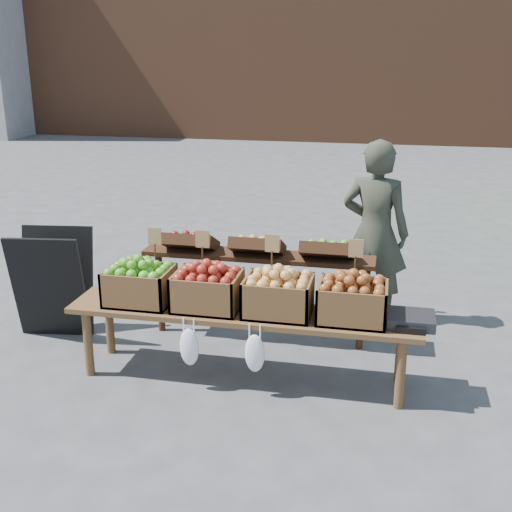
% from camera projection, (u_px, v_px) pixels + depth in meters
% --- Properties ---
extents(ground, '(80.00, 80.00, 0.00)m').
position_uv_depth(ground, '(306.00, 361.00, 5.33)').
color(ground, '#4A4A4C').
extents(vendor, '(0.70, 0.54, 1.72)m').
position_uv_depth(vendor, '(375.00, 233.00, 5.90)').
color(vendor, '#313528').
rests_on(vendor, ground).
extents(chalkboard_sign, '(0.69, 0.44, 0.98)m').
position_uv_depth(chalkboard_sign, '(53.00, 283.00, 5.69)').
color(chalkboard_sign, black).
rests_on(chalkboard_sign, ground).
extents(back_table, '(2.10, 0.44, 1.04)m').
position_uv_depth(back_table, '(258.00, 284.00, 5.58)').
color(back_table, '#311B0E').
rests_on(back_table, ground).
extents(display_bench, '(2.70, 0.56, 0.57)m').
position_uv_depth(display_bench, '(243.00, 345.00, 4.98)').
color(display_bench, brown).
rests_on(display_bench, ground).
extents(crate_golden_apples, '(0.50, 0.40, 0.28)m').
position_uv_depth(crate_golden_apples, '(140.00, 286.00, 5.01)').
color(crate_golden_apples, '#398C1C').
rests_on(crate_golden_apples, display_bench).
extents(crate_russet_pears, '(0.50, 0.40, 0.28)m').
position_uv_depth(crate_russet_pears, '(207.00, 291.00, 4.90)').
color(crate_russet_pears, maroon).
rests_on(crate_russet_pears, display_bench).
extents(crate_red_apples, '(0.50, 0.40, 0.28)m').
position_uv_depth(crate_red_apples, '(278.00, 296.00, 4.79)').
color(crate_red_apples, '#D3C04D').
rests_on(crate_red_apples, display_bench).
extents(crate_green_apples, '(0.50, 0.40, 0.28)m').
position_uv_depth(crate_green_apples, '(352.00, 302.00, 4.68)').
color(crate_green_apples, '#A0532A').
rests_on(crate_green_apples, display_bench).
extents(weighing_scale, '(0.34, 0.30, 0.08)m').
position_uv_depth(weighing_scale, '(411.00, 319.00, 4.63)').
color(weighing_scale, black).
rests_on(weighing_scale, display_bench).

